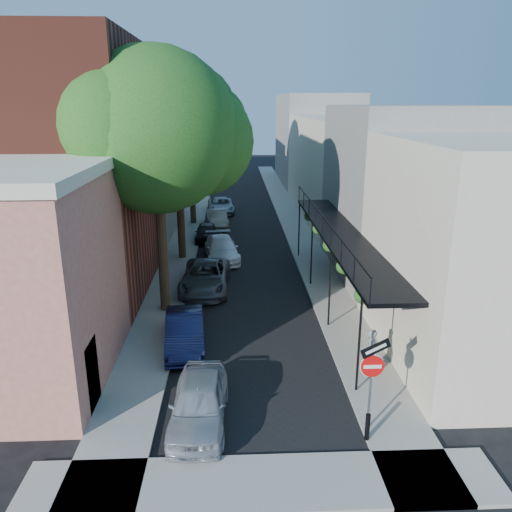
{
  "coord_description": "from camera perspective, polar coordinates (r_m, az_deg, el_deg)",
  "views": [
    {
      "loc": [
        -0.64,
        -11.18,
        9.16
      ],
      "look_at": [
        0.29,
        9.34,
        2.8
      ],
      "focal_mm": 35.0,
      "sensor_mm": 36.0,
      "label": 1
    }
  ],
  "objects": [
    {
      "name": "bollard",
      "position": [
        14.98,
        12.62,
        -18.51
      ],
      "size": [
        0.14,
        0.14,
        0.8
      ],
      "primitive_type": "cylinder",
      "color": "black",
      "rests_on": "sidewalk_right"
    },
    {
      "name": "parked_car_b",
      "position": [
        19.68,
        -8.16,
        -8.54
      ],
      "size": [
        1.79,
        4.2,
        1.35
      ],
      "primitive_type": "imported",
      "rotation": [
        0.0,
        0.0,
        0.09
      ],
      "color": "#13173B",
      "rests_on": "ground"
    },
    {
      "name": "parked_car_d",
      "position": [
        30.19,
        -3.94,
        0.83
      ],
      "size": [
        2.44,
        4.8,
        1.34
      ],
      "primitive_type": "imported",
      "rotation": [
        0.0,
        0.0,
        0.13
      ],
      "color": "white",
      "rests_on": "ground"
    },
    {
      "name": "buildings_right",
      "position": [
        42.06,
        10.84,
        10.45
      ],
      "size": [
        9.8,
        55.0,
        10.0
      ],
      "color": "beige",
      "rests_on": "ground"
    },
    {
      "name": "parked_car_a",
      "position": [
        15.4,
        -6.53,
        -16.29
      ],
      "size": [
        1.75,
        4.1,
        1.38
      ],
      "primitive_type": "imported",
      "rotation": [
        0.0,
        0.0,
        -0.03
      ],
      "color": "#8D939C",
      "rests_on": "ground"
    },
    {
      "name": "sidewalk_left",
      "position": [
        42.31,
        -7.12,
        4.66
      ],
      "size": [
        2.0,
        64.0,
        0.12
      ],
      "primitive_type": "cube",
      "color": "gray",
      "rests_on": "ground"
    },
    {
      "name": "sidewalk_cross",
      "position": [
        13.67,
        0.81,
        -24.55
      ],
      "size": [
        12.0,
        2.0,
        0.12
      ],
      "primitive_type": "cube",
      "color": "gray",
      "rests_on": "ground"
    },
    {
      "name": "oak_near",
      "position": [
        21.65,
        -10.12,
        13.55
      ],
      "size": [
        7.48,
        6.8,
        11.42
      ],
      "color": "black",
      "rests_on": "ground"
    },
    {
      "name": "sign_post",
      "position": [
        14.59,
        13.15,
        -12.53
      ],
      "size": [
        0.89,
        0.17,
        2.99
      ],
      "color": "#595B60",
      "rests_on": "ground"
    },
    {
      "name": "sidewalk_right",
      "position": [
        42.43,
        3.75,
        4.79
      ],
      "size": [
        2.0,
        64.0,
        0.12
      ],
      "primitive_type": "cube",
      "color": "gray",
      "rests_on": "ground"
    },
    {
      "name": "road_surface",
      "position": [
        42.19,
        -1.68,
        4.67
      ],
      "size": [
        6.0,
        64.0,
        0.01
      ],
      "primitive_type": "cube",
      "color": "black",
      "rests_on": "ground"
    },
    {
      "name": "oak_far",
      "position": [
        38.55,
        -6.9,
        15.75
      ],
      "size": [
        7.7,
        7.0,
        11.9
      ],
      "color": "black",
      "rests_on": "ground"
    },
    {
      "name": "parked_car_c",
      "position": [
        25.33,
        -5.81,
        -2.39
      ],
      "size": [
        2.51,
        5.13,
        1.4
      ],
      "primitive_type": "imported",
      "rotation": [
        0.0,
        0.0,
        -0.04
      ],
      "color": "#4B4D52",
      "rests_on": "ground"
    },
    {
      "name": "parked_car_e",
      "position": [
        34.43,
        -5.76,
        2.71
      ],
      "size": [
        1.42,
        3.47,
        1.18
      ],
      "primitive_type": "imported",
      "rotation": [
        0.0,
        0.0,
        0.01
      ],
      "color": "black",
      "rests_on": "ground"
    },
    {
      "name": "buildings_left",
      "position": [
        41.09,
        -15.03,
        10.74
      ],
      "size": [
        10.1,
        59.1,
        12.0
      ],
      "color": "tan",
      "rests_on": "ground"
    },
    {
      "name": "parked_car_g",
      "position": [
        43.21,
        -4.03,
        5.79
      ],
      "size": [
        2.48,
        4.72,
        1.27
      ],
      "primitive_type": "imported",
      "rotation": [
        0.0,
        0.0,
        0.08
      ],
      "color": "#8D969F",
      "rests_on": "ground"
    },
    {
      "name": "oak_mid",
      "position": [
        29.61,
        -8.19,
        12.96
      ],
      "size": [
        6.6,
        6.0,
        10.2
      ],
      "color": "black",
      "rests_on": "ground"
    },
    {
      "name": "pedestrian",
      "position": [
        17.74,
        13.12,
        -10.72
      ],
      "size": [
        0.48,
        0.68,
        1.73
      ],
      "primitive_type": "imported",
      "rotation": [
        0.0,
        0.0,
        1.69
      ],
      "color": "gray",
      "rests_on": "sidewalk_right"
    },
    {
      "name": "parked_car_f",
      "position": [
        38.28,
        -4.43,
        4.3
      ],
      "size": [
        1.85,
        4.03,
        1.28
      ],
      "primitive_type": "imported",
      "rotation": [
        0.0,
        0.0,
        0.13
      ],
      "color": "slate",
      "rests_on": "ground"
    },
    {
      "name": "ground",
      "position": [
        14.47,
        0.55,
        -22.09
      ],
      "size": [
        160.0,
        160.0,
        0.0
      ],
      "primitive_type": "plane",
      "color": "black",
      "rests_on": "ground"
    }
  ]
}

